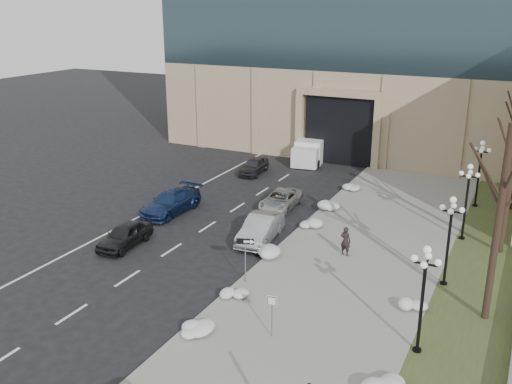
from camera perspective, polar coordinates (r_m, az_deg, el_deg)
ground at (r=23.08m, az=-9.29°, el=-17.92°), size 160.00×160.00×0.00m
sidewalk at (r=32.78m, az=10.34°, el=-6.27°), size 9.00×40.00×0.12m
curb at (r=34.13m, az=3.07°, el=-4.93°), size 0.30×40.00×0.14m
grass_strip at (r=31.85m, az=21.70°, el=-8.14°), size 4.00×40.00×0.10m
car_a at (r=34.20m, az=-12.97°, el=-4.23°), size 1.85×4.14×1.38m
car_b at (r=34.05m, az=0.46°, el=-3.69°), size 2.14×4.83×1.54m
car_c at (r=38.94m, az=-8.51°, el=-1.03°), size 2.30×5.26×1.50m
car_d at (r=39.53m, az=2.49°, el=-0.75°), size 2.24×4.50×1.22m
car_e at (r=47.46m, az=-0.21°, el=2.63°), size 1.96×4.05×1.33m
pedestrian at (r=32.24m, az=8.94°, el=-4.87°), size 0.67×0.50×1.69m
box_truck at (r=51.65m, az=5.59°, el=4.25°), size 3.23×6.83×2.08m
one_way_sign at (r=28.43m, az=-0.79°, el=-5.51°), size 0.92×0.42×2.49m
keep_sign at (r=24.25m, az=1.61°, el=-11.49°), size 0.44×0.11×2.04m
snow_clump_b at (r=25.02m, az=-6.75°, el=-13.80°), size 1.10×1.60×0.36m
snow_clump_c at (r=27.72m, az=-2.25°, el=-10.24°), size 1.10×1.60×0.36m
snow_clump_d at (r=31.93m, az=1.49°, el=-6.18°), size 1.10×1.60×0.36m
snow_clump_e at (r=35.95m, az=5.50°, el=-3.36°), size 1.10×1.60×0.36m
snow_clump_f at (r=39.51m, az=7.67°, el=-1.40°), size 1.10×1.60×0.36m
snow_clump_g at (r=43.96m, az=9.59°, el=0.57°), size 1.10×1.60×0.36m
snow_clump_i at (r=27.96m, az=15.45°, el=-10.69°), size 1.10×1.60×0.36m
lamppost_a at (r=23.51m, az=16.42°, el=-8.97°), size 1.18×1.18×4.76m
lamppost_b at (r=29.42m, az=18.82°, el=-3.56°), size 1.18×1.18×4.76m
lamppost_c at (r=35.53m, az=20.38°, el=0.02°), size 1.18×1.18×4.76m
lamppost_d at (r=41.76m, az=21.49°, el=2.54°), size 1.18×1.18×4.76m
tree_near at (r=26.00m, az=23.38°, el=-0.51°), size 3.20×3.20×9.00m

